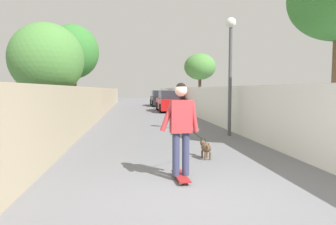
# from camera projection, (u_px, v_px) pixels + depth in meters

# --- Properties ---
(ground_plane) EXTENTS (80.00, 80.00, 0.00)m
(ground_plane) POSITION_uv_depth(u_px,v_px,m) (149.00, 116.00, 18.29)
(ground_plane) COLOR slate
(wall_left) EXTENTS (48.00, 0.30, 1.75)m
(wall_left) POSITION_uv_depth(u_px,v_px,m) (95.00, 104.00, 15.88)
(wall_left) COLOR tan
(wall_left) RESTS_ON ground
(fence_right) EXTENTS (48.00, 0.30, 1.77)m
(fence_right) POSITION_uv_depth(u_px,v_px,m) (204.00, 103.00, 16.60)
(fence_right) COLOR white
(fence_right) RESTS_ON ground
(tree_left_mid) EXTENTS (2.69, 2.69, 4.09)m
(tree_left_mid) POSITION_uv_depth(u_px,v_px,m) (47.00, 60.00, 11.14)
(tree_left_mid) COLOR brown
(tree_left_mid) RESTS_ON ground
(tree_left_far) EXTENTS (2.80, 2.80, 5.17)m
(tree_left_far) POSITION_uv_depth(u_px,v_px,m) (73.00, 52.00, 16.50)
(tree_left_far) COLOR brown
(tree_left_far) RESTS_ON ground
(tree_right_distant) EXTENTS (2.47, 2.47, 4.43)m
(tree_right_distant) POSITION_uv_depth(u_px,v_px,m) (200.00, 67.00, 23.50)
(tree_right_distant) COLOR #473523
(tree_right_distant) RESTS_ON ground
(lamp_post) EXTENTS (0.36, 0.36, 4.14)m
(lamp_post) POSITION_uv_depth(u_px,v_px,m) (230.00, 55.00, 10.55)
(lamp_post) COLOR #4C4C51
(lamp_post) RESTS_ON ground
(skateboard) EXTENTS (0.81, 0.24, 0.08)m
(skateboard) POSITION_uv_depth(u_px,v_px,m) (181.00, 176.00, 5.47)
(skateboard) COLOR maroon
(skateboard) RESTS_ON ground
(person_skateboarder) EXTENTS (0.24, 0.71, 1.68)m
(person_skateboarder) POSITION_uv_depth(u_px,v_px,m) (181.00, 122.00, 5.40)
(person_skateboarder) COLOR #333859
(person_skateboarder) RESTS_ON skateboard
(dog) EXTENTS (1.90, 1.00, 1.06)m
(dog) POSITION_uv_depth(u_px,v_px,m) (206.00, 147.00, 7.14)
(dog) COLOR brown
(dog) RESTS_ON ground
(car_near) EXTENTS (4.15, 1.80, 1.54)m
(car_near) POSITION_uv_depth(u_px,v_px,m) (170.00, 102.00, 22.47)
(car_near) COLOR #B71414
(car_near) RESTS_ON ground
(car_far) EXTENTS (4.24, 1.80, 1.54)m
(car_far) POSITION_uv_depth(u_px,v_px,m) (160.00, 99.00, 29.97)
(car_far) COLOR black
(car_far) RESTS_ON ground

